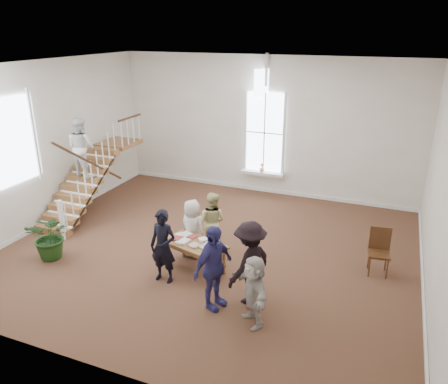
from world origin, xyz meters
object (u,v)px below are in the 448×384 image
at_px(woman_cluster_a, 213,268).
at_px(side_chair, 379,248).
at_px(person_yellow, 212,221).
at_px(woman_cluster_c, 254,291).
at_px(library_table, 195,246).
at_px(police_officer, 163,246).
at_px(floor_plant, 51,236).
at_px(woman_cluster_b, 250,263).
at_px(elderly_woman, 192,228).

bearing_deg(woman_cluster_a, side_chair, -29.66).
relative_size(person_yellow, woman_cluster_c, 1.07).
height_order(library_table, woman_cluster_a, woman_cluster_a).
height_order(police_officer, person_yellow, police_officer).
relative_size(police_officer, floor_plant, 1.45).
bearing_deg(woman_cluster_a, library_table, 58.44).
height_order(woman_cluster_a, woman_cluster_b, woman_cluster_a).
bearing_deg(side_chair, elderly_woman, -175.38).
bearing_deg(library_table, woman_cluster_a, -34.03).
bearing_deg(police_officer, woman_cluster_a, -18.14).
distance_m(elderly_woman, person_yellow, 0.58).
bearing_deg(woman_cluster_c, library_table, -167.11).
bearing_deg(person_yellow, floor_plant, 31.11).
distance_m(person_yellow, woman_cluster_c, 3.10).
xyz_separation_m(library_table, woman_cluster_b, (1.56, -0.70, 0.28)).
height_order(elderly_woman, side_chair, elderly_woman).
relative_size(police_officer, woman_cluster_a, 0.94).
bearing_deg(floor_plant, woman_cluster_c, -6.11).
bearing_deg(police_officer, person_yellow, 78.57).
xyz_separation_m(woman_cluster_a, floor_plant, (-4.42, 0.37, -0.31)).
bearing_deg(floor_plant, police_officer, 2.44).
relative_size(elderly_woman, person_yellow, 0.96).
relative_size(person_yellow, side_chair, 1.41).
bearing_deg(library_table, person_yellow, 108.60).
distance_m(woman_cluster_c, side_chair, 3.51).
bearing_deg(woman_cluster_a, elderly_woman, 55.37).
xyz_separation_m(elderly_woman, woman_cluster_a, (1.30, -1.75, 0.16)).
xyz_separation_m(police_officer, woman_cluster_c, (2.30, -0.70, -0.13)).
distance_m(person_yellow, floor_plant, 3.91).
distance_m(elderly_woman, woman_cluster_b, 2.31).
height_order(library_table, side_chair, side_chair).
bearing_deg(woman_cluster_a, police_officer, 89.13).
height_order(woman_cluster_c, side_chair, woman_cluster_c).
xyz_separation_m(police_officer, side_chair, (4.37, 2.14, -0.23)).
distance_m(police_officer, floor_plant, 3.03).
xyz_separation_m(police_officer, elderly_woman, (0.10, 1.25, -0.11)).
xyz_separation_m(woman_cluster_c, floor_plant, (-5.32, 0.57, -0.13)).
bearing_deg(person_yellow, side_chair, -172.08).
relative_size(person_yellow, floor_plant, 1.32).
relative_size(person_yellow, woman_cluster_a, 0.86).
relative_size(elderly_woman, woman_cluster_a, 0.82).
bearing_deg(floor_plant, library_table, 12.69).
bearing_deg(side_chair, library_table, -166.38).
bearing_deg(elderly_woman, floor_plant, 37.15).
distance_m(woman_cluster_a, woman_cluster_b, 0.75).
bearing_deg(person_yellow, police_officer, 79.46).
bearing_deg(elderly_woman, woman_cluster_b, 158.98).
height_order(woman_cluster_b, side_chair, woman_cluster_b).
height_order(police_officer, woman_cluster_b, woman_cluster_b).
distance_m(woman_cluster_b, side_chair, 3.23).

